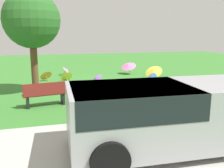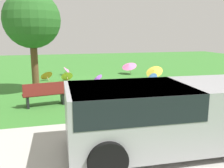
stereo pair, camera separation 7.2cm
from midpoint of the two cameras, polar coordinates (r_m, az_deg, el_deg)
The scene contains 13 objects.
ground at distance 12.46m, azimuth -3.43°, elevation -0.65°, with size 40.00×40.00×0.00m, color #387A2D.
road_strip at distance 6.02m, azimuth 10.29°, elevation -14.71°, with size 40.00×4.48×0.01m, color #B2AFA8.
van_dark at distance 5.76m, azimuth 11.71°, elevation -6.24°, with size 4.67×2.27×1.53m.
park_bench at distance 9.41m, azimuth -14.85°, elevation -2.19°, with size 1.66×0.75×0.90m.
shade_tree at distance 11.31m, azimuth -17.80°, elevation 13.79°, with size 2.41×2.41×4.42m.
parasol_orange_1 at distance 10.50m, azimuth 19.98°, elevation -1.22°, with size 1.12×1.13×0.78m.
parasol_yellow_0 at distance 14.45m, azimuth 9.82°, elevation 2.96°, with size 1.27×1.28×0.86m.
parasol_pink_0 at distance 16.08m, azimuth -10.05°, elevation 3.12°, with size 0.65×0.69×0.61m.
parasol_purple_0 at distance 13.03m, azimuth -3.35°, elevation 1.40°, with size 0.62×0.68×0.57m.
parasol_yellow_1 at distance 14.18m, azimuth -10.22°, elevation 1.90°, with size 0.71×0.60×0.58m.
parasol_pink_1 at distance 16.22m, azimuth 4.08°, elevation 4.32°, with size 1.34×1.34×0.88m.
parasol_orange_2 at distance 14.49m, azimuth -14.80°, elevation 2.08°, with size 0.87×0.82×0.63m.
parasol_blue_0 at distance 11.96m, azimuth 8.99°, elevation 0.72°, with size 0.88×0.91×0.83m.
Camera 2 is at (2.31, 11.95, 2.66)m, focal length 39.69 mm.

